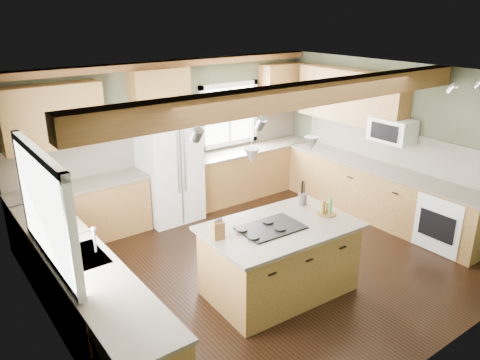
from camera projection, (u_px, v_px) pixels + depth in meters
floor at (264, 263)px, 6.62m from camera, size 5.60×5.60×0.00m
ceiling at (268, 77)px, 5.71m from camera, size 5.60×5.60×0.00m
wall_back at (173, 137)px, 8.05m from camera, size 5.60×0.00×5.60m
wall_left at (46, 234)px, 4.60m from camera, size 0.00×5.00×5.00m
wall_right at (396, 142)px, 7.73m from camera, size 0.00×5.00×5.00m
ceiling_beam at (304, 95)px, 5.27m from camera, size 5.55×0.26×0.26m
soffit_trim at (173, 64)px, 7.54m from camera, size 5.55×0.20×0.10m
backsplash_back at (174, 142)px, 8.07m from camera, size 5.58×0.03×0.58m
backsplash_right at (393, 147)px, 7.79m from camera, size 0.03×3.70×0.58m
base_cab_back_left at (82, 214)px, 7.12m from camera, size 2.02×0.60×0.88m
counter_back_left at (78, 186)px, 6.96m from camera, size 2.06×0.64×0.04m
base_cab_back_right at (252, 172)px, 8.95m from camera, size 2.62×0.60×0.88m
counter_back_right at (252, 149)px, 8.79m from camera, size 2.66×0.64×0.04m
base_cab_left at (85, 295)px, 5.10m from camera, size 0.60×3.70×0.88m
counter_left at (80, 258)px, 4.95m from camera, size 0.64×3.74×0.04m
base_cab_right at (377, 194)px, 7.90m from camera, size 0.60×3.70×0.88m
counter_right at (380, 168)px, 7.74m from camera, size 0.64×3.74×0.04m
upper_cab_back_left at (52, 117)px, 6.58m from camera, size 1.40×0.35×0.90m
upper_cab_over_fridge at (159, 91)px, 7.46m from camera, size 0.96×0.35×0.70m
upper_cab_right at (350, 96)px, 8.08m from camera, size 0.35×2.20×0.90m
upper_cab_back_corner at (282, 88)px, 8.98m from camera, size 0.90×0.35×0.90m
window_left at (43, 209)px, 4.56m from camera, size 0.04×1.60×1.05m
window_back at (228, 114)px, 8.59m from camera, size 1.10×0.04×1.00m
sink at (80, 258)px, 4.94m from camera, size 0.50×0.65×0.03m
faucet at (95, 241)px, 4.99m from camera, size 0.02×0.02×0.28m
oven at (448, 221)px, 6.91m from camera, size 0.60×0.72×0.84m
microwave at (392, 130)px, 7.48m from camera, size 0.40×0.70×0.38m
pendant_left at (252, 156)px, 5.09m from camera, size 0.18×0.18×0.16m
pendant_right at (311, 143)px, 5.54m from camera, size 0.18×0.18×0.16m
refrigerator at (170, 168)px, 7.73m from camera, size 0.90×0.74×1.80m
island at (279, 260)px, 5.82m from camera, size 1.78×1.14×0.88m
island_top at (280, 227)px, 5.66m from camera, size 1.90×1.26×0.04m
cooktop at (271, 228)px, 5.57m from camera, size 0.77×0.54×0.02m
knife_block at (219, 230)px, 5.29m from camera, size 0.15×0.12×0.21m
utensil_crock at (303, 199)px, 6.24m from camera, size 0.12×0.12×0.15m
bottle_tray at (327, 206)px, 5.92m from camera, size 0.28×0.28×0.22m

